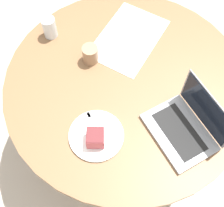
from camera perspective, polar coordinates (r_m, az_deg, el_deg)
The scene contains 9 objects.
ground_plane at distance 2.14m, azimuth 1.83°, elevation -6.34°, with size 12.00×12.00×0.00m, color #B7AD9E.
dining_table at distance 1.58m, azimuth 2.46°, elevation 1.82°, with size 1.16×1.16×0.73m.
paper_document at distance 1.63m, azimuth 3.04°, elevation 11.86°, with size 0.50×0.46×0.00m.
plate at distance 1.35m, azimuth -2.89°, elevation -5.87°, with size 0.24×0.24×0.01m.
cake_slice at distance 1.30m, azimuth -3.05°, elevation -6.27°, with size 0.08×0.08×0.07m.
fork at distance 1.36m, azimuth -3.38°, elevation -3.91°, with size 0.17×0.08×0.00m.
coffee_glass at distance 1.52m, azimuth -3.98°, elevation 8.98°, with size 0.08×0.08×0.09m.
water_glass at distance 1.63m, azimuth -11.37°, elevation 13.49°, with size 0.07×0.07×0.11m.
laptop at distance 1.37m, azimuth 13.39°, elevation -4.12°, with size 0.37×0.33×0.22m.
Camera 1 is at (0.77, -0.12, 1.99)m, focal length 50.00 mm.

